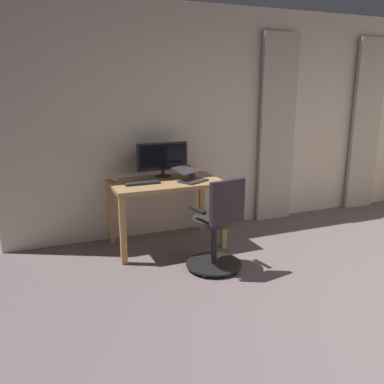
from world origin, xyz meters
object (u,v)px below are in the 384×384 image
at_px(office_chair, 218,228).
at_px(computer_mouse, 115,180).
at_px(laptop, 190,177).
at_px(mug_coffee, 192,172).
at_px(computer_monitor, 163,158).
at_px(computer_keyboard, 142,183).
at_px(desk, 166,190).

height_order(office_chair, computer_mouse, office_chair).
relative_size(laptop, mug_coffee, 3.22).
bearing_deg(computer_monitor, office_chair, 101.68).
distance_m(office_chair, laptop, 0.78).
height_order(computer_mouse, mug_coffee, mug_coffee).
xyz_separation_m(office_chair, computer_mouse, (0.79, -0.99, 0.34)).
bearing_deg(computer_mouse, laptop, 158.37).
xyz_separation_m(computer_keyboard, computer_mouse, (0.25, -0.23, 0.01)).
bearing_deg(computer_keyboard, desk, -172.69).
bearing_deg(computer_mouse, mug_coffee, 175.39).
xyz_separation_m(computer_monitor, computer_keyboard, (0.32, 0.27, -0.21)).
relative_size(computer_monitor, computer_keyboard, 1.59).
xyz_separation_m(computer_monitor, mug_coffee, (-0.32, 0.11, -0.17)).
distance_m(office_chair, computer_monitor, 1.19).
bearing_deg(mug_coffee, computer_mouse, -4.61).
xyz_separation_m(computer_monitor, computer_mouse, (0.57, 0.04, -0.20)).
bearing_deg(computer_keyboard, laptop, 171.55).
relative_size(office_chair, mug_coffee, 7.50).
bearing_deg(computer_monitor, computer_keyboard, 39.81).
xyz_separation_m(laptop, mug_coffee, (-0.11, -0.24, -0.01)).
xyz_separation_m(office_chair, computer_monitor, (0.21, -1.03, 0.54)).
relative_size(computer_monitor, mug_coffee, 4.78).
relative_size(desk, office_chair, 1.29).
distance_m(computer_monitor, computer_mouse, 0.61).
xyz_separation_m(desk, computer_keyboard, (0.28, 0.04, 0.12)).
distance_m(computer_mouse, mug_coffee, 0.89).
height_order(desk, computer_mouse, computer_mouse).
bearing_deg(office_chair, computer_mouse, 117.74).
bearing_deg(laptop, office_chair, 63.87).
relative_size(office_chair, computer_keyboard, 2.50).
bearing_deg(mug_coffee, computer_monitor, -19.52).
bearing_deg(mug_coffee, laptop, 64.09).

